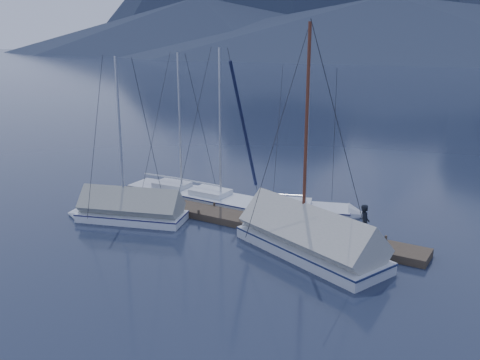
% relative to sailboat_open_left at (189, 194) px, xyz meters
% --- Properties ---
extents(ground, '(1000.00, 1000.00, 0.00)m').
position_rel_sailboat_open_left_xyz_m(ground, '(4.80, -4.20, -0.16)').
color(ground, black).
rests_on(ground, ground).
extents(dock, '(18.00, 1.50, 0.54)m').
position_rel_sailboat_open_left_xyz_m(dock, '(4.80, -2.20, -0.05)').
color(dock, '#382D23').
rests_on(dock, ground).
extents(mooring_posts, '(15.12, 1.52, 0.35)m').
position_rel_sailboat_open_left_xyz_m(mooring_posts, '(4.30, -2.20, 0.19)').
color(mooring_posts, '#382D23').
rests_on(mooring_posts, ground).
extents(sailboat_open_left, '(6.83, 2.89, 8.90)m').
position_rel_sailboat_open_left_xyz_m(sailboat_open_left, '(0.00, 0.00, 0.00)').
color(sailboat_open_left, silver).
rests_on(sailboat_open_left, ground).
extents(sailboat_open_mid, '(7.00, 3.00, 9.21)m').
position_rel_sailboat_open_left_xyz_m(sailboat_open_mid, '(2.86, -0.23, 0.01)').
color(sailboat_open_mid, silver).
rests_on(sailboat_open_mid, ground).
extents(sailboat_open_right, '(6.47, 3.71, 8.25)m').
position_rel_sailboat_open_left_xyz_m(sailboat_open_right, '(7.34, 0.96, -0.01)').
color(sailboat_open_right, silver).
rests_on(sailboat_open_right, ground).
extents(sailboat_covered_near, '(8.38, 5.13, 10.45)m').
position_rel_sailboat_open_left_xyz_m(sailboat_covered_near, '(8.73, -3.73, 0.36)').
color(sailboat_covered_near, silver).
rests_on(sailboat_covered_near, ground).
extents(sailboat_covered_far, '(6.55, 3.73, 8.81)m').
position_rel_sailboat_open_left_xyz_m(sailboat_covered_far, '(-0.47, -4.87, 0.27)').
color(sailboat_covered_far, white).
rests_on(sailboat_covered_far, ground).
extents(person, '(0.62, 0.72, 1.68)m').
position_rel_sailboat_open_left_xyz_m(person, '(11.05, -2.24, 1.02)').
color(person, black).
rests_on(person, dock).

